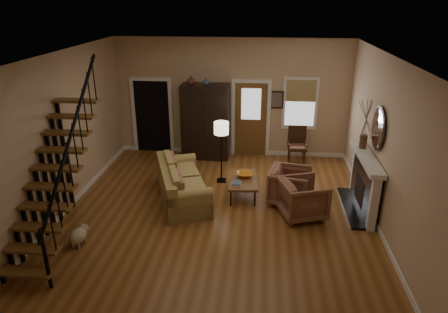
# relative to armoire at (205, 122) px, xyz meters

# --- Properties ---
(room) EXTENTS (7.00, 7.33, 3.30)m
(room) POSITION_rel_armoire_xyz_m (0.29, -1.39, 0.46)
(room) COLOR brown
(room) RESTS_ON ground
(staircase) EXTENTS (0.94, 2.80, 3.20)m
(staircase) POSITION_rel_armoire_xyz_m (-2.08, -4.45, 0.55)
(staircase) COLOR brown
(staircase) RESTS_ON ground
(fireplace) EXTENTS (0.33, 1.95, 2.30)m
(fireplace) POSITION_rel_armoire_xyz_m (3.83, -2.65, -0.31)
(fireplace) COLOR black
(fireplace) RESTS_ON ground
(armoire) EXTENTS (1.30, 0.60, 2.10)m
(armoire) POSITION_rel_armoire_xyz_m (0.00, 0.00, 0.00)
(armoire) COLOR black
(armoire) RESTS_ON ground
(vase_a) EXTENTS (0.24, 0.24, 0.25)m
(vase_a) POSITION_rel_armoire_xyz_m (-0.35, -0.10, 1.17)
(vase_a) COLOR #4C2619
(vase_a) RESTS_ON armoire
(vase_b) EXTENTS (0.20, 0.20, 0.21)m
(vase_b) POSITION_rel_armoire_xyz_m (0.05, -0.10, 1.16)
(vase_b) COLOR #334C60
(vase_b) RESTS_ON armoire
(sofa) EXTENTS (1.61, 2.35, 0.80)m
(sofa) POSITION_rel_armoire_xyz_m (-0.15, -2.60, -0.65)
(sofa) COLOR #A68D4B
(sofa) RESTS_ON ground
(coffee_table) EXTENTS (0.75, 1.18, 0.43)m
(coffee_table) POSITION_rel_armoire_xyz_m (1.18, -2.31, -0.83)
(coffee_table) COLOR brown
(coffee_table) RESTS_ON ground
(bowl) EXTENTS (0.39, 0.39, 0.09)m
(bowl) POSITION_rel_armoire_xyz_m (1.23, -2.16, -0.57)
(bowl) COLOR orange
(bowl) RESTS_ON coffee_table
(books) EXTENTS (0.21, 0.28, 0.05)m
(books) POSITION_rel_armoire_xyz_m (1.06, -2.61, -0.59)
(books) COLOR beige
(books) RESTS_ON coffee_table
(armchair_left) EXTENTS (1.13, 1.11, 0.82)m
(armchair_left) POSITION_rel_armoire_xyz_m (2.48, -3.08, -0.64)
(armchair_left) COLOR brown
(armchair_left) RESTS_ON ground
(armchair_right) EXTENTS (1.04, 1.02, 0.81)m
(armchair_right) POSITION_rel_armoire_xyz_m (2.24, -2.50, -0.65)
(armchair_right) COLOR brown
(armchair_right) RESTS_ON ground
(floor_lamp) EXTENTS (0.37, 0.37, 1.54)m
(floor_lamp) POSITION_rel_armoire_xyz_m (0.62, -1.57, -0.28)
(floor_lamp) COLOR black
(floor_lamp) RESTS_ON ground
(side_chair) EXTENTS (0.54, 0.54, 1.02)m
(side_chair) POSITION_rel_armoire_xyz_m (2.55, -0.20, -0.54)
(side_chair) COLOR #362011
(side_chair) RESTS_ON ground
(dog) EXTENTS (0.32, 0.49, 0.34)m
(dog) POSITION_rel_armoire_xyz_m (-1.74, -4.57, -0.88)
(dog) COLOR tan
(dog) RESTS_ON ground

